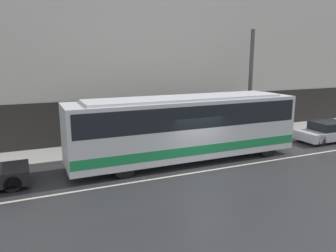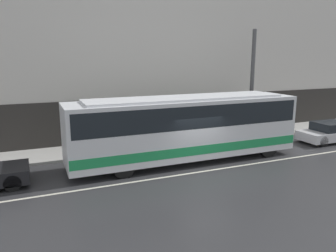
# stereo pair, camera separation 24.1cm
# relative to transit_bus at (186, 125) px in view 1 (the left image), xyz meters

# --- Properties ---
(ground_plane) EXTENTS (60.00, 60.00, 0.00)m
(ground_plane) POSITION_rel_transit_bus_xyz_m (0.09, -1.81, -1.90)
(ground_plane) COLOR #2D2D30
(sidewalk) EXTENTS (60.00, 2.79, 0.15)m
(sidewalk) POSITION_rel_transit_bus_xyz_m (0.09, 3.58, -1.83)
(sidewalk) COLOR #A09E99
(sidewalk) RESTS_ON ground_plane
(building_facade) EXTENTS (60.00, 0.35, 11.18)m
(building_facade) POSITION_rel_transit_bus_xyz_m (0.09, 5.12, 3.49)
(building_facade) COLOR silver
(building_facade) RESTS_ON ground_plane
(lane_stripe) EXTENTS (54.00, 0.14, 0.01)m
(lane_stripe) POSITION_rel_transit_bus_xyz_m (0.09, -1.81, -1.90)
(lane_stripe) COLOR beige
(lane_stripe) RESTS_ON ground_plane
(transit_bus) EXTENTS (12.06, 2.60, 3.38)m
(transit_bus) POSITION_rel_transit_bus_xyz_m (0.00, 0.00, 0.00)
(transit_bus) COLOR silver
(transit_bus) RESTS_ON ground_plane
(sedan_white_front) EXTENTS (4.52, 1.78, 1.27)m
(sedan_white_front) POSITION_rel_transit_bus_xyz_m (10.44, 0.00, -1.30)
(sedan_white_front) COLOR silver
(sedan_white_front) RESTS_ON ground_plane
(utility_pole_near) EXTENTS (0.26, 0.26, 6.93)m
(utility_pole_near) POSITION_rel_transit_bus_xyz_m (6.31, 3.04, 1.71)
(utility_pole_near) COLOR #4C4C4F
(utility_pole_near) RESTS_ON sidewalk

